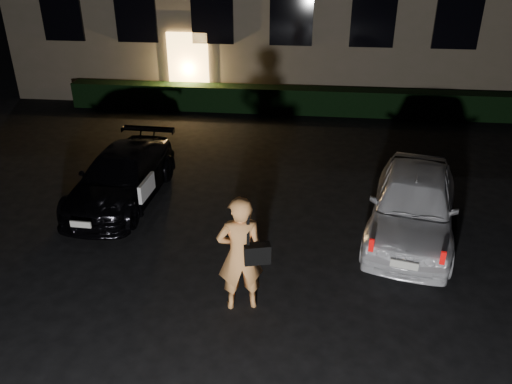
# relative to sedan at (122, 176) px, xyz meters

# --- Properties ---
(ground) EXTENTS (80.00, 80.00, 0.00)m
(ground) POSITION_rel_sedan_xyz_m (3.28, -3.62, -0.56)
(ground) COLOR black
(ground) RESTS_ON ground
(hedge) EXTENTS (15.00, 0.70, 0.85)m
(hedge) POSITION_rel_sedan_xyz_m (3.28, 6.88, -0.14)
(hedge) COLOR black
(hedge) RESTS_ON ground
(sedan) EXTENTS (1.72, 3.98, 1.12)m
(sedan) POSITION_rel_sedan_xyz_m (0.00, 0.00, 0.00)
(sedan) COLOR black
(sedan) RESTS_ON ground
(hatch) EXTENTS (2.41, 4.20, 1.34)m
(hatch) POSITION_rel_sedan_xyz_m (6.16, -0.77, 0.11)
(hatch) COLOR white
(hatch) RESTS_ON ground
(man) EXTENTS (0.89, 0.64, 1.95)m
(man) POSITION_rel_sedan_xyz_m (3.15, -3.35, 0.42)
(man) COLOR #F19D53
(man) RESTS_ON ground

